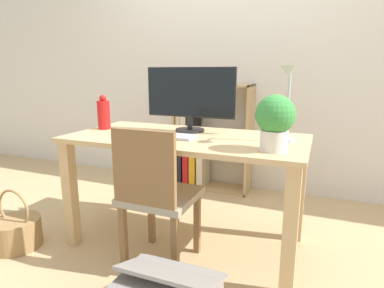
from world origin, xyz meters
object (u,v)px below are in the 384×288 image
at_px(chair, 156,193).
at_px(basket, 17,232).
at_px(desk_lamp, 288,97).
at_px(monitor, 190,95).
at_px(vase, 104,114).
at_px(bookshelf, 200,142).
at_px(keyboard, 170,136).
at_px(potted_plant, 275,120).

relative_size(chair, basket, 2.12).
xyz_separation_m(desk_lamp, basket, (-1.59, -0.48, -0.88)).
bearing_deg(chair, monitor, 82.90).
distance_m(vase, bookshelf, 1.14).
relative_size(monitor, desk_lamp, 1.46).
xyz_separation_m(keyboard, potted_plant, (0.64, -0.11, 0.15)).
xyz_separation_m(potted_plant, bookshelf, (-0.87, 1.23, -0.44)).
xyz_separation_m(potted_plant, basket, (-1.56, -0.29, -0.78)).
relative_size(vase, chair, 0.29).
height_order(chair, bookshelf, bookshelf).
bearing_deg(keyboard, potted_plant, -9.99).
distance_m(monitor, basket, 1.44).
relative_size(monitor, bookshelf, 0.62).
bearing_deg(potted_plant, chair, -167.36).
distance_m(keyboard, vase, 0.57).
xyz_separation_m(desk_lamp, potted_plant, (-0.03, -0.19, -0.10)).
bearing_deg(potted_plant, monitor, 149.92).
xyz_separation_m(chair, basket, (-0.95, -0.15, -0.35)).
distance_m(vase, potted_plant, 1.22).
height_order(monitor, vase, monitor).
height_order(keyboard, vase, vase).
xyz_separation_m(bookshelf, basket, (-0.70, -1.52, -0.34)).
bearing_deg(monitor, vase, -166.43).
bearing_deg(potted_plant, basket, -169.42).
xyz_separation_m(monitor, vase, (-0.59, -0.14, -0.14)).
bearing_deg(potted_plant, vase, 170.24).
height_order(keyboard, basket, keyboard).
relative_size(keyboard, bookshelf, 0.32).
bearing_deg(basket, bookshelf, 65.38).
height_order(vase, basket, vase).
bearing_deg(basket, desk_lamp, 16.86).
xyz_separation_m(vase, chair, (0.59, -0.34, -0.38)).
bearing_deg(bookshelf, potted_plant, -54.79).
bearing_deg(bookshelf, monitor, -73.36).
distance_m(desk_lamp, basket, 1.88).
height_order(keyboard, potted_plant, potted_plant).
height_order(desk_lamp, bookshelf, desk_lamp).
distance_m(monitor, keyboard, 0.33).
distance_m(keyboard, basket, 1.18).
bearing_deg(desk_lamp, basket, -163.14).
distance_m(monitor, chair, 0.71).
distance_m(vase, desk_lamp, 1.24).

